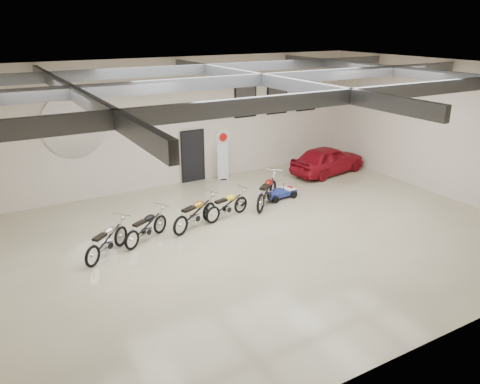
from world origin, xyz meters
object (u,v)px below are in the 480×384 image
banner_stand (223,161)px  go_kart (282,190)px  motorcycle_yellow (227,205)px  motorcycle_gold (195,213)px  motorcycle_black (146,226)px  motorcycle_silver (107,240)px  vintage_car (328,160)px  motorcycle_red (267,191)px

banner_stand → go_kart: bearing=-60.4°
banner_stand → motorcycle_yellow: banner_stand is taller
motorcycle_gold → motorcycle_black: bearing=160.4°
banner_stand → motorcycle_yellow: size_ratio=0.91×
motorcycle_yellow → go_kart: 2.80m
motorcycle_silver → vintage_car: bearing=-24.3°
motorcycle_yellow → vintage_car: 6.51m
banner_stand → motorcycle_yellow: 4.10m
motorcycle_red → go_kart: (0.93, 0.37, -0.27)m
motorcycle_yellow → vintage_car: vintage_car is taller
motorcycle_black → motorcycle_red: bearing=-22.9°
banner_stand → go_kart: (0.93, -3.01, -0.54)m
motorcycle_yellow → vintage_car: (6.14, 2.17, 0.14)m
motorcycle_gold → motorcycle_red: 3.10m
banner_stand → vintage_car: bearing=-6.6°
banner_stand → motorcycle_black: bearing=-127.2°
motorcycle_gold → motorcycle_red: (3.05, 0.51, 0.04)m
motorcycle_yellow → go_kart: (2.72, 0.67, -0.19)m
banner_stand → motorcycle_black: (-4.73, -4.02, -0.35)m
motorcycle_yellow → banner_stand: bearing=49.3°
motorcycle_black → motorcycle_red: motorcycle_red is taller
motorcycle_silver → vintage_car: vintage_car is taller
motorcycle_black → motorcycle_yellow: motorcycle_black is taller
vintage_car → go_kart: bearing=105.0°
motorcycle_silver → motorcycle_red: motorcycle_red is taller
motorcycle_black → go_kart: motorcycle_black is taller
motorcycle_black → vintage_car: size_ratio=0.51×
banner_stand → motorcycle_red: bearing=-77.6°
motorcycle_silver → motorcycle_red: 6.09m
motorcycle_silver → vintage_car: 10.75m
motorcycle_silver → motorcycle_black: motorcycle_silver is taller
motorcycle_red → go_kart: 1.04m
banner_stand → motorcycle_red: banner_stand is taller
motorcycle_gold → motorcycle_yellow: 1.29m
motorcycle_black → go_kart: (5.66, 1.02, -0.19)m
motorcycle_gold → go_kart: (3.98, 0.88, -0.23)m
motorcycle_silver → motorcycle_yellow: bearing=-30.3°
go_kart → vintage_car: (3.42, 1.51, 0.33)m
banner_stand → motorcycle_gold: size_ratio=0.83×
motorcycle_yellow → motorcycle_gold: bearing=174.7°
motorcycle_yellow → motorcycle_red: motorcycle_red is taller
motorcycle_silver → vintage_car: size_ratio=0.53×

